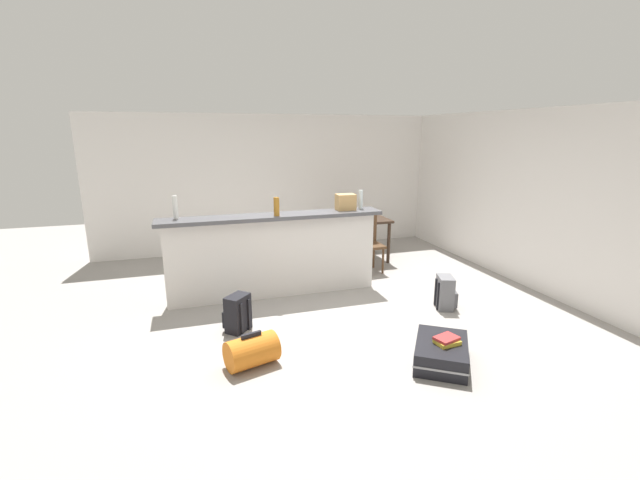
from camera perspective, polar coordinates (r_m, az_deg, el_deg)
The scene contains 16 objects.
ground_plane at distance 5.54m, azimuth 0.88°, elevation -9.12°, with size 13.00×13.00×0.05m, color gray.
wall_back at distance 8.09m, azimuth -5.92°, elevation 7.66°, with size 6.60×0.10×2.50m, color silver.
wall_right at distance 6.98m, azimuth 24.71°, elevation 5.37°, with size 0.10×6.00×2.50m, color silver.
partition_half_wall at distance 5.74m, azimuth -6.18°, elevation -2.37°, with size 2.80×0.20×1.08m, color silver.
bar_countertop at distance 5.60m, azimuth -6.33°, elevation 3.16°, with size 2.96×0.40×0.05m, color #4C4C51.
bottle_white at distance 5.56m, azimuth -18.90°, elevation 4.17°, with size 0.06×0.06×0.29m, color silver.
bottle_amber at distance 5.49m, azimuth -5.87°, elevation 4.49°, with size 0.07×0.07×0.24m, color #9E661E.
bottle_clear at distance 6.00m, azimuth 5.50°, elevation 5.45°, with size 0.06×0.06×0.26m, color silver.
grocery_bag at distance 5.90m, azimuth 3.46°, elevation 5.13°, with size 0.26×0.18×0.22m, color tan.
dining_table at distance 7.32m, azimuth 4.69°, elevation 2.19°, with size 1.10×0.80×0.74m.
dining_chair_near_partition at distance 6.81m, azimuth 6.42°, elevation 0.09°, with size 0.42×0.42×0.93m.
suitcase_flat_black at distance 4.40m, azimuth 16.00°, elevation -14.32°, with size 0.80×0.87×0.22m.
backpack_grey at distance 5.63m, azimuth 16.54°, elevation -6.86°, with size 0.30×0.32×0.42m.
backpack_black at distance 4.91m, azimuth -11.06°, elevation -9.69°, with size 0.34×0.34×0.42m.
duffel_bag_orange at distance 4.23m, azimuth -9.15°, elevation -14.54°, with size 0.54×0.42×0.34m.
book_stack at distance 4.32m, azimuth 16.71°, elevation -12.81°, with size 0.26×0.22×0.07m.
Camera 1 is at (-1.60, -4.82, 2.18)m, focal length 23.78 mm.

